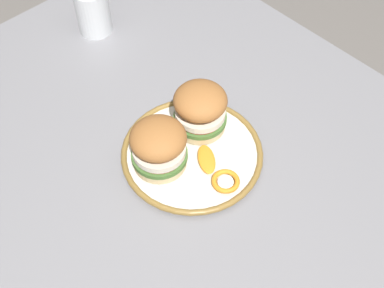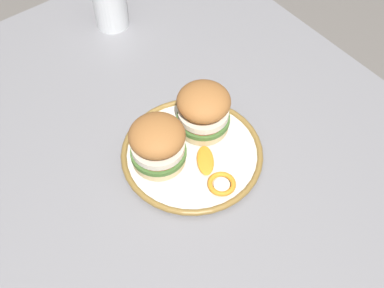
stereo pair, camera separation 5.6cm
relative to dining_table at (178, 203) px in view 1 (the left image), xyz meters
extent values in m
cube|color=gray|center=(0.00, 0.00, 0.08)|extent=(1.25, 1.04, 0.03)
cube|color=gray|center=(-0.57, 0.46, -0.30)|extent=(0.06, 0.06, 0.73)
cylinder|color=silver|center=(-0.02, 0.06, 0.10)|extent=(0.26, 0.26, 0.01)
torus|color=olive|center=(-0.02, 0.06, 0.11)|extent=(0.28, 0.28, 0.01)
cylinder|color=silver|center=(-0.02, 0.06, 0.11)|extent=(0.19, 0.19, 0.00)
cylinder|color=beige|center=(-0.04, -0.01, 0.12)|extent=(0.10, 0.10, 0.02)
cylinder|color=#477033|center=(-0.04, -0.01, 0.14)|extent=(0.11, 0.11, 0.01)
cylinder|color=#BC3828|center=(-0.04, -0.01, 0.15)|extent=(0.09, 0.09, 0.01)
cylinder|color=silver|center=(-0.04, -0.01, 0.16)|extent=(0.10, 0.10, 0.01)
ellipsoid|color=#A36633|center=(-0.04, -0.01, 0.19)|extent=(0.11, 0.11, 0.05)
cylinder|color=beige|center=(-0.05, 0.11, 0.12)|extent=(0.10, 0.10, 0.02)
cylinder|color=#477033|center=(-0.05, 0.11, 0.14)|extent=(0.11, 0.11, 0.01)
cylinder|color=#BC3828|center=(-0.05, 0.11, 0.15)|extent=(0.09, 0.09, 0.01)
cylinder|color=silver|center=(-0.05, 0.11, 0.16)|extent=(0.10, 0.10, 0.01)
ellipsoid|color=#A36633|center=(-0.05, 0.11, 0.19)|extent=(0.13, 0.13, 0.05)
torus|color=orange|center=(0.08, 0.05, 0.12)|extent=(0.07, 0.07, 0.01)
cylinder|color=#F4E5C6|center=(0.08, 0.05, 0.12)|extent=(0.03, 0.03, 0.00)
ellipsoid|color=orange|center=(0.02, 0.06, 0.12)|extent=(0.07, 0.06, 0.01)
cylinder|color=white|center=(-0.45, 0.15, 0.15)|extent=(0.08, 0.08, 0.11)
cylinder|color=orange|center=(-0.45, 0.15, 0.12)|extent=(0.07, 0.07, 0.05)
camera|label=1|loc=(0.39, -0.33, 0.89)|focal=46.53mm
camera|label=2|loc=(0.43, -0.29, 0.89)|focal=46.53mm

